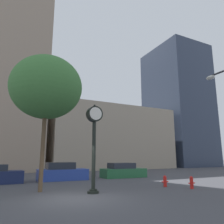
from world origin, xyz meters
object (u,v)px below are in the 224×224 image
Objects in this scene: street_clock at (94,133)px; car_green at (123,171)px; fire_hydrant_far at (165,181)px; car_blue at (62,172)px; bare_tree at (46,88)px; fire_hydrant_near at (192,182)px.

car_green is (5.87, 7.11, -2.63)m from street_clock.
fire_hydrant_far is at bearing -94.71° from car_green.
car_blue is 5.73m from car_green.
fire_hydrant_far is 9.57m from bare_tree.
fire_hydrant_near is at bearing -11.00° from street_clock.
street_clock is 6.61× the size of fire_hydrant_near.
street_clock is 0.61× the size of bare_tree.
bare_tree is at bearing 144.79° from street_clock.
car_green is (5.73, -0.18, -0.05)m from car_blue.
car_green is 8.27m from fire_hydrant_near.
car_green is at bearing 50.46° from street_clock.
fire_hydrant_near reaches higher than fire_hydrant_far.
car_green is 5.67× the size of fire_hydrant_near.
bare_tree is at bearing 169.01° from fire_hydrant_far.
bare_tree is (-7.58, 1.47, 5.66)m from fire_hydrant_far.
fire_hydrant_far is (-0.75, -6.84, -0.20)m from car_green.
car_green is 5.87× the size of fire_hydrant_far.
car_green reaches higher than fire_hydrant_near.
fire_hydrant_near is 0.09× the size of bare_tree.
fire_hydrant_near is 1.67m from fire_hydrant_far.
car_blue is 8.17m from bare_tree.
car_green is at bearing 90.80° from fire_hydrant_near.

